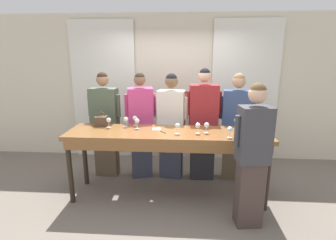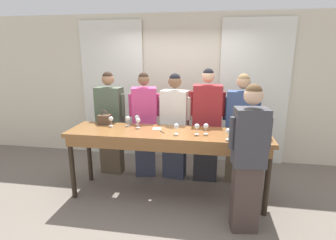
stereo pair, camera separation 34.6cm
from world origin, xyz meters
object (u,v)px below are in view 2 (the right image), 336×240
handbag (105,119)px  wine_glass_near_host (138,121)px  wine_glass_front_left (239,122)px  guest_pink_top (145,125)px  wine_glass_center_left (197,127)px  wine_bottle (269,129)px  guest_olive_jacket (110,123)px  wine_glass_back_left (228,131)px  wine_glass_front_right (206,126)px  wine_glass_center_mid (176,126)px  guest_navy_coat (240,129)px  guest_cream_sweater (175,126)px  wine_glass_back_mid (250,128)px  guest_striped_shirt (206,126)px  wine_glass_back_right (128,119)px  wine_glass_front_mid (111,119)px  tasting_bar (167,139)px  host_pouring (248,159)px  wine_glass_center_right (137,118)px

handbag → wine_glass_near_host: size_ratio=1.44×
wine_glass_front_left → guest_pink_top: (-1.49, 0.38, -0.21)m
wine_glass_front_left → wine_glass_center_left: (-0.58, -0.32, 0.00)m
wine_bottle → wine_glass_center_left: (-0.93, -0.00, -0.01)m
guest_olive_jacket → guest_pink_top: size_ratio=1.00×
wine_glass_back_left → wine_glass_near_host: same height
wine_glass_front_right → wine_glass_center_mid: bearing=-170.5°
guest_navy_coat → wine_glass_center_left: bearing=-133.0°
wine_glass_front_right → guest_cream_sweater: (-0.52, 0.67, -0.20)m
wine_glass_back_mid → guest_striped_shirt: size_ratio=0.08×
wine_glass_back_right → guest_olive_jacket: (-0.46, 0.43, -0.20)m
wine_glass_front_mid → wine_glass_front_right: size_ratio=1.00×
guest_cream_sweater → guest_navy_coat: guest_navy_coat is taller
guest_striped_shirt → handbag: bearing=-166.0°
tasting_bar → host_pouring: size_ratio=1.61×
wine_glass_center_mid → wine_glass_back_right: size_ratio=1.00×
wine_glass_back_left → host_pouring: host_pouring is taller
guest_olive_jacket → host_pouring: (2.14, -1.24, 0.00)m
tasting_bar → wine_glass_center_mid: wine_glass_center_mid is taller
wine_glass_front_left → wine_glass_center_mid: bearing=-157.4°
tasting_bar → wine_glass_front_right: (0.54, -0.01, 0.21)m
wine_glass_front_left → guest_striped_shirt: 0.63m
wine_glass_back_mid → guest_olive_jacket: guest_olive_jacket is taller
wine_glass_front_left → wine_glass_near_host: 1.46m
wine_glass_back_mid → guest_cream_sweater: 1.31m
handbag → wine_glass_center_mid: handbag is taller
guest_olive_jacket → wine_glass_back_left: bearing=-24.0°
wine_glass_front_left → wine_glass_back_left: same height
wine_bottle → wine_glass_front_right: bearing=178.0°
wine_glass_front_right → guest_pink_top: bearing=147.1°
guest_olive_jacket → guest_striped_shirt: size_ratio=0.96×
wine_glass_front_left → wine_bottle: bearing=-42.4°
wine_glass_front_left → wine_glass_back_mid: (0.12, -0.29, 0.00)m
wine_glass_center_left → wine_glass_back_right: 1.09m
wine_glass_back_right → guest_pink_top: guest_pink_top is taller
wine_glass_back_right → guest_olive_jacket: 0.66m
wine_bottle → handbag: (-2.38, 0.31, -0.05)m
wine_glass_center_mid → wine_glass_back_right: 0.84m
wine_glass_center_mid → wine_glass_center_right: 0.77m
wine_glass_near_host → host_pouring: 1.67m
wine_glass_front_mid → host_pouring: bearing=-21.2°
tasting_bar → wine_glass_front_left: (1.00, 0.28, 0.21)m
wine_glass_front_left → host_pouring: size_ratio=0.08×
handbag → wine_glass_front_mid: 0.18m
wine_glass_back_left → wine_glass_front_mid: bearing=168.1°
wine_glass_front_right → handbag: bearing=170.0°
tasting_bar → wine_glass_center_left: bearing=-5.5°
guest_cream_sweater → guest_navy_coat: 1.06m
guest_pink_top → wine_glass_back_right: bearing=-109.0°
tasting_bar → wine_glass_back_mid: 1.14m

